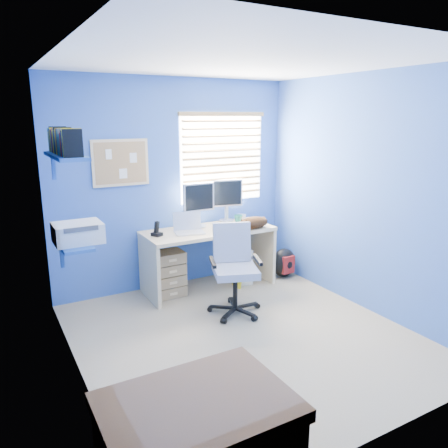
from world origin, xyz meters
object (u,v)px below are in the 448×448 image
desk (209,259)px  office_chair (234,280)px  laptop (189,224)px  tower_pc (239,263)px  cat (253,223)px

desk → office_chair: bearing=-95.7°
laptop → office_chair: laptop is taller
laptop → office_chair: size_ratio=0.35×
desk → tower_pc: 0.48m
cat → office_chair: 0.90m
laptop → tower_pc: size_ratio=0.73×
desk → tower_pc: bearing=4.6°
tower_pc → office_chair: (-0.53, -0.78, 0.13)m
desk → cat: size_ratio=3.97×
desk → cat: cat is taller
desk → cat: (0.50, -0.22, 0.44)m
office_chair → cat: bearing=42.2°
tower_pc → office_chair: 0.95m
cat → laptop: bearing=143.5°
desk → laptop: (-0.27, -0.05, 0.48)m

